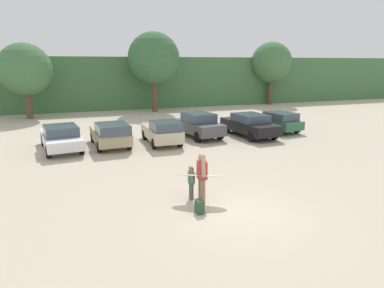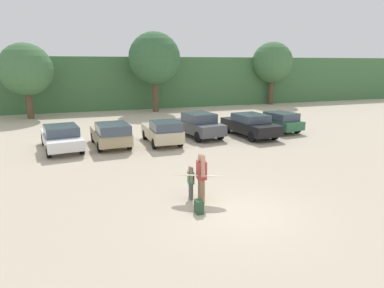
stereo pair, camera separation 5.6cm
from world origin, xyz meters
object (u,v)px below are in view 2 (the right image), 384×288
(parked_car_black, at_px, (250,125))
(person_child, at_px, (191,181))
(backpack_dropped, at_px, (199,207))
(parked_car_dark_gray, at_px, (199,125))
(person_adult, at_px, (201,175))
(parked_car_champagne, at_px, (163,131))
(parked_car_white, at_px, (61,137))
(parked_car_forest_green, at_px, (278,121))
(surfboard_cream, at_px, (200,176))
(parked_car_tan, at_px, (111,134))

(parked_car_black, bearing_deg, person_child, 135.75)
(backpack_dropped, bearing_deg, person_child, 82.57)
(parked_car_dark_gray, height_order, backpack_dropped, parked_car_dark_gray)
(parked_car_dark_gray, xyz_separation_m, person_adult, (-3.71, -10.17, 0.14))
(person_child, bearing_deg, parked_car_champagne, -87.28)
(parked_car_white, relative_size, person_child, 4.09)
(parked_car_champagne, bearing_deg, person_adult, 173.99)
(parked_car_champagne, distance_m, parked_car_forest_green, 8.89)
(parked_car_black, relative_size, parked_car_forest_green, 1.17)
(parked_car_white, xyz_separation_m, surfboard_cream, (4.81, -9.54, 0.19))
(parked_car_tan, distance_m, backpack_dropped, 10.46)
(surfboard_cream, bearing_deg, parked_car_champagne, -69.46)
(person_child, bearing_deg, surfboard_cream, 140.44)
(parked_car_dark_gray, relative_size, backpack_dropped, 9.53)
(parked_car_champagne, distance_m, person_child, 8.83)
(parked_car_tan, bearing_deg, person_adult, -170.88)
(surfboard_cream, bearing_deg, person_child, -23.50)
(parked_car_tan, height_order, backpack_dropped, parked_car_tan)
(parked_car_black, relative_size, person_child, 4.01)
(parked_car_black, xyz_separation_m, parked_car_forest_green, (2.71, 0.84, -0.05))
(parked_car_forest_green, height_order, person_child, parked_car_forest_green)
(parked_car_tan, bearing_deg, person_child, -172.15)
(parked_car_forest_green, distance_m, backpack_dropped, 15.09)
(parked_car_dark_gray, distance_m, backpack_dropped, 11.90)
(parked_car_forest_green, xyz_separation_m, surfboard_cream, (-9.80, -10.09, 0.19))
(person_adult, bearing_deg, parked_car_tan, -66.60)
(parked_car_white, bearing_deg, surfboard_cream, -161.04)
(parked_car_black, height_order, person_adult, person_adult)
(parked_car_tan, distance_m, parked_car_champagne, 3.06)
(person_child, distance_m, backpack_dropped, 1.38)
(parked_car_champagne, relative_size, surfboard_cream, 2.08)
(person_child, bearing_deg, parked_car_tan, -67.87)
(parked_car_black, height_order, surfboard_cream, parked_car_black)
(parked_car_dark_gray, distance_m, person_child, 10.62)
(parked_car_black, distance_m, parked_car_forest_green, 2.84)
(parked_car_champagne, xyz_separation_m, parked_car_forest_green, (8.83, 1.06, -0.03))
(parked_car_tan, xyz_separation_m, parked_car_dark_gray, (5.83, 0.82, 0.06))
(parked_car_champagne, distance_m, parked_car_dark_gray, 2.99)
(parked_car_champagne, xyz_separation_m, backpack_dropped, (-1.39, -10.03, -0.55))
(parked_car_white, relative_size, person_adult, 2.84)
(person_adult, xyz_separation_m, person_child, (-0.28, 0.33, -0.30))
(parked_car_black, bearing_deg, parked_car_forest_green, -77.64)
(parked_car_champagne, distance_m, person_adult, 9.13)
(parked_car_dark_gray, distance_m, parked_car_black, 3.45)
(parked_car_white, distance_m, parked_car_champagne, 5.81)
(parked_car_champagne, bearing_deg, person_child, 171.93)
(parked_car_white, xyz_separation_m, parked_car_black, (11.90, -0.29, 0.05))
(parked_car_white, bearing_deg, parked_car_dark_gray, -93.87)
(parked_car_white, bearing_deg, parked_car_forest_green, -95.64)
(parked_car_champagne, xyz_separation_m, parked_car_black, (6.11, 0.21, 0.03))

